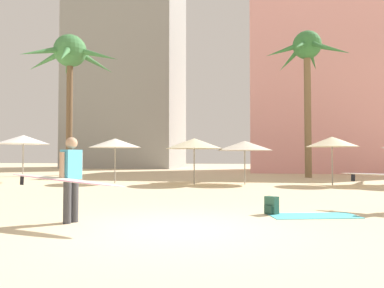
# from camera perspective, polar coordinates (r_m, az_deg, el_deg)

# --- Properties ---
(ground) EXTENTS (120.00, 120.00, 0.00)m
(ground) POSITION_cam_1_polar(r_m,az_deg,el_deg) (6.97, -1.64, -13.21)
(ground) COLOR beige
(hotel_pink) EXTENTS (16.19, 10.44, 14.61)m
(hotel_pink) POSITION_cam_1_polar(r_m,az_deg,el_deg) (36.49, 22.06, 7.58)
(hotel_pink) COLOR pink
(hotel_pink) RESTS_ON ground
(hotel_tower_gray) EXTENTS (12.87, 9.70, 37.45)m
(hotel_tower_gray) POSITION_cam_1_polar(r_m,az_deg,el_deg) (48.75, -9.94, 18.95)
(hotel_tower_gray) COLOR gray
(hotel_tower_gray) RESTS_ON ground
(palm_tree_far_left) EXTENTS (5.50, 5.09, 9.51)m
(palm_tree_far_left) POSITION_cam_1_polar(r_m,az_deg,el_deg) (25.46, 17.46, 12.75)
(palm_tree_far_left) COLOR brown
(palm_tree_far_left) RESTS_ON ground
(palm_tree_center) EXTENTS (7.55, 6.77, 10.27)m
(palm_tree_center) POSITION_cam_1_polar(r_m,az_deg,el_deg) (28.89, -18.49, 12.53)
(palm_tree_center) COLOR brown
(palm_tree_center) RESTS_ON ground
(cafe_umbrella_0) EXTENTS (2.40, 2.40, 2.30)m
(cafe_umbrella_0) POSITION_cam_1_polar(r_m,az_deg,el_deg) (18.47, 20.96, 0.33)
(cafe_umbrella_0) COLOR gray
(cafe_umbrella_0) RESTS_ON ground
(cafe_umbrella_1) EXTENTS (2.71, 2.71, 2.12)m
(cafe_umbrella_1) POSITION_cam_1_polar(r_m,az_deg,el_deg) (18.06, 8.21, -0.25)
(cafe_umbrella_1) COLOR gray
(cafe_umbrella_1) RESTS_ON ground
(cafe_umbrella_2) EXTENTS (2.77, 2.77, 2.24)m
(cafe_umbrella_2) POSITION_cam_1_polar(r_m,az_deg,el_deg) (17.72, 0.34, 0.08)
(cafe_umbrella_2) COLOR gray
(cafe_umbrella_2) RESTS_ON ground
(cafe_umbrella_4) EXTENTS (2.69, 2.69, 2.50)m
(cafe_umbrella_4) POSITION_cam_1_polar(r_m,az_deg,el_deg) (21.38, -24.79, 0.63)
(cafe_umbrella_4) COLOR gray
(cafe_umbrella_4) RESTS_ON ground
(cafe_umbrella_5) EXTENTS (2.66, 2.66, 2.28)m
(cafe_umbrella_5) POSITION_cam_1_polar(r_m,az_deg,el_deg) (19.03, -11.88, 0.15)
(cafe_umbrella_5) COLOR gray
(cafe_umbrella_5) RESTS_ON ground
(beach_towel) EXTENTS (2.11, 1.28, 0.01)m
(beach_towel) POSITION_cam_1_polar(r_m,az_deg,el_deg) (8.94, 18.43, -10.56)
(beach_towel) COLOR #4CC6D6
(beach_towel) RESTS_ON ground
(backpack) EXTENTS (0.35, 0.35, 0.42)m
(backpack) POSITION_cam_1_polar(r_m,az_deg,el_deg) (8.91, 12.26, -9.38)
(backpack) COLOR #2A5544
(backpack) RESTS_ON ground
(person_far_right) EXTENTS (3.01, 1.24, 1.76)m
(person_far_right) POSITION_cam_1_polar(r_m,az_deg,el_deg) (7.85, -18.74, -4.93)
(person_far_right) COLOR #3D3D42
(person_far_right) RESTS_ON ground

